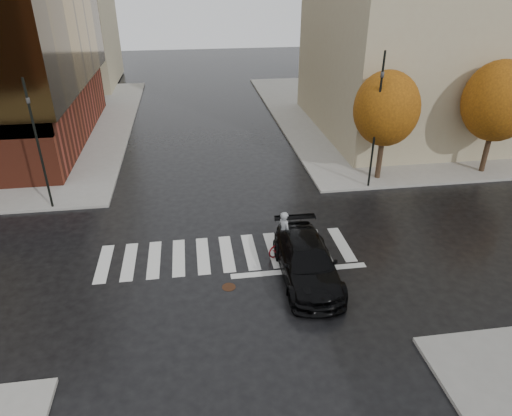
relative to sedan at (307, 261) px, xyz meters
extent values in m
plane|color=black|center=(-3.18, 1.80, -0.81)|extent=(120.00, 120.00, 0.00)
cube|color=gray|center=(17.82, 22.80, -0.73)|extent=(30.00, 30.00, 0.15)
cube|color=silver|center=(-3.18, 2.30, -0.80)|extent=(12.00, 3.00, 0.01)
cube|color=tan|center=(13.82, 18.80, 8.34)|extent=(16.00, 16.00, 18.00)
cylinder|color=black|center=(6.82, 9.20, 0.74)|extent=(0.32, 0.32, 2.80)
ellipsoid|color=#A0580F|center=(6.82, 9.20, 3.66)|extent=(3.80, 3.80, 4.37)
cylinder|color=black|center=(13.82, 9.20, 0.74)|extent=(0.32, 0.32, 2.80)
ellipsoid|color=#A0580F|center=(13.82, 9.20, 3.82)|extent=(4.20, 4.20, 4.83)
imported|color=black|center=(0.00, 0.00, 0.00)|extent=(2.36, 5.61, 1.62)
imported|color=maroon|center=(-0.48, 1.93, -0.31)|extent=(2.01, 1.39, 1.00)
imported|color=gray|center=(-0.58, 1.93, 0.34)|extent=(0.75, 0.88, 2.03)
cylinder|color=black|center=(-12.18, 8.10, 2.80)|extent=(0.12, 0.12, 6.91)
imported|color=black|center=(-12.18, 8.10, 5.30)|extent=(0.19, 0.17, 0.86)
cylinder|color=black|center=(5.82, 8.10, 3.21)|extent=(0.12, 0.12, 7.73)
imported|color=black|center=(5.82, 8.10, 6.01)|extent=(0.17, 0.20, 0.97)
cylinder|color=#BFA80B|center=(-13.18, 11.80, -0.38)|extent=(0.22, 0.22, 0.55)
sphere|color=#BFA80B|center=(-13.18, 11.80, -0.11)|extent=(0.24, 0.24, 0.24)
cylinder|color=#412617|center=(-3.33, -0.20, -0.80)|extent=(0.75, 0.75, 0.01)
camera|label=1|loc=(-4.44, -15.30, 10.91)|focal=32.00mm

